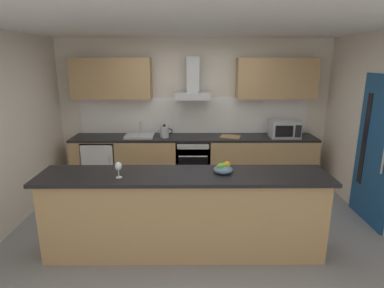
{
  "coord_description": "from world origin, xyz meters",
  "views": [
    {
      "loc": [
        -0.06,
        -3.92,
        2.22
      ],
      "look_at": [
        -0.04,
        0.49,
        1.05
      ],
      "focal_mm": 29.65,
      "sensor_mm": 36.0,
      "label": 1
    }
  ],
  "objects_px": {
    "microwave": "(285,129)",
    "range_hood": "(193,86)",
    "kettle": "(165,132)",
    "chopping_board": "(230,137)",
    "fruit_bowl": "(223,169)",
    "refrigerator": "(102,163)",
    "oven": "(193,161)",
    "sink": "(140,135)",
    "wine_glass": "(118,167)"
  },
  "relations": [
    {
      "from": "microwave",
      "to": "fruit_bowl",
      "type": "bearing_deg",
      "value": -122.0
    },
    {
      "from": "kettle",
      "to": "chopping_board",
      "type": "bearing_deg",
      "value": 0.49
    },
    {
      "from": "oven",
      "to": "chopping_board",
      "type": "xyz_separation_m",
      "value": [
        0.66,
        -0.02,
        0.45
      ]
    },
    {
      "from": "sink",
      "to": "wine_glass",
      "type": "xyz_separation_m",
      "value": [
        0.12,
        -2.24,
        0.18
      ]
    },
    {
      "from": "refrigerator",
      "to": "range_hood",
      "type": "distance_m",
      "value": 2.14
    },
    {
      "from": "microwave",
      "to": "sink",
      "type": "bearing_deg",
      "value": 179.13
    },
    {
      "from": "sink",
      "to": "refrigerator",
      "type": "bearing_deg",
      "value": -178.88
    },
    {
      "from": "sink",
      "to": "fruit_bowl",
      "type": "bearing_deg",
      "value": -58.76
    },
    {
      "from": "kettle",
      "to": "wine_glass",
      "type": "xyz_separation_m",
      "value": [
        -0.32,
        -2.2,
        0.11
      ]
    },
    {
      "from": "microwave",
      "to": "range_hood",
      "type": "relative_size",
      "value": 0.69
    },
    {
      "from": "oven",
      "to": "sink",
      "type": "bearing_deg",
      "value": 179.33
    },
    {
      "from": "sink",
      "to": "wine_glass",
      "type": "distance_m",
      "value": 2.26
    },
    {
      "from": "microwave",
      "to": "chopping_board",
      "type": "height_order",
      "value": "microwave"
    },
    {
      "from": "sink",
      "to": "wine_glass",
      "type": "height_order",
      "value": "wine_glass"
    },
    {
      "from": "chopping_board",
      "to": "wine_glass",
      "type": "bearing_deg",
      "value": -123.87
    },
    {
      "from": "range_hood",
      "to": "fruit_bowl",
      "type": "distance_m",
      "value": 2.36
    },
    {
      "from": "sink",
      "to": "range_hood",
      "type": "xyz_separation_m",
      "value": [
        0.94,
        0.12,
        0.86
      ]
    },
    {
      "from": "range_hood",
      "to": "chopping_board",
      "type": "xyz_separation_m",
      "value": [
        0.66,
        -0.15,
        -0.88
      ]
    },
    {
      "from": "refrigerator",
      "to": "chopping_board",
      "type": "height_order",
      "value": "chopping_board"
    },
    {
      "from": "sink",
      "to": "range_hood",
      "type": "height_order",
      "value": "range_hood"
    },
    {
      "from": "refrigerator",
      "to": "wine_glass",
      "type": "height_order",
      "value": "wine_glass"
    },
    {
      "from": "microwave",
      "to": "wine_glass",
      "type": "xyz_separation_m",
      "value": [
        -2.43,
        -2.21,
        0.06
      ]
    },
    {
      "from": "refrigerator",
      "to": "microwave",
      "type": "relative_size",
      "value": 1.7
    },
    {
      "from": "chopping_board",
      "to": "sink",
      "type": "bearing_deg",
      "value": 178.76
    },
    {
      "from": "microwave",
      "to": "fruit_bowl",
      "type": "xyz_separation_m",
      "value": [
        -1.28,
        -2.05,
        -0.02
      ]
    },
    {
      "from": "kettle",
      "to": "wine_glass",
      "type": "distance_m",
      "value": 2.23
    },
    {
      "from": "sink",
      "to": "chopping_board",
      "type": "height_order",
      "value": "sink"
    },
    {
      "from": "refrigerator",
      "to": "chopping_board",
      "type": "distance_m",
      "value": 2.36
    },
    {
      "from": "sink",
      "to": "chopping_board",
      "type": "relative_size",
      "value": 1.47
    },
    {
      "from": "oven",
      "to": "range_hood",
      "type": "height_order",
      "value": "range_hood"
    },
    {
      "from": "oven",
      "to": "wine_glass",
      "type": "distance_m",
      "value": 2.47
    },
    {
      "from": "sink",
      "to": "range_hood",
      "type": "bearing_deg",
      "value": 7.16
    },
    {
      "from": "fruit_bowl",
      "to": "chopping_board",
      "type": "relative_size",
      "value": 0.65
    },
    {
      "from": "oven",
      "to": "chopping_board",
      "type": "height_order",
      "value": "chopping_board"
    },
    {
      "from": "oven",
      "to": "fruit_bowl",
      "type": "xyz_separation_m",
      "value": [
        0.33,
        -2.08,
        0.57
      ]
    },
    {
      "from": "microwave",
      "to": "range_hood",
      "type": "distance_m",
      "value": 1.78
    },
    {
      "from": "refrigerator",
      "to": "sink",
      "type": "relative_size",
      "value": 1.7
    },
    {
      "from": "microwave",
      "to": "sink",
      "type": "xyz_separation_m",
      "value": [
        -2.55,
        0.04,
        -0.12
      ]
    },
    {
      "from": "wine_glass",
      "to": "chopping_board",
      "type": "distance_m",
      "value": 2.67
    },
    {
      "from": "oven",
      "to": "range_hood",
      "type": "relative_size",
      "value": 1.11
    },
    {
      "from": "microwave",
      "to": "range_hood",
      "type": "xyz_separation_m",
      "value": [
        -1.61,
        0.16,
        0.74
      ]
    },
    {
      "from": "oven",
      "to": "refrigerator",
      "type": "distance_m",
      "value": 1.65
    },
    {
      "from": "oven",
      "to": "refrigerator",
      "type": "bearing_deg",
      "value": -179.9
    },
    {
      "from": "fruit_bowl",
      "to": "kettle",
      "type": "bearing_deg",
      "value": 111.96
    },
    {
      "from": "microwave",
      "to": "wine_glass",
      "type": "distance_m",
      "value": 3.28
    },
    {
      "from": "oven",
      "to": "microwave",
      "type": "distance_m",
      "value": 1.71
    },
    {
      "from": "microwave",
      "to": "kettle",
      "type": "height_order",
      "value": "microwave"
    },
    {
      "from": "refrigerator",
      "to": "fruit_bowl",
      "type": "distance_m",
      "value": 2.93
    },
    {
      "from": "kettle",
      "to": "chopping_board",
      "type": "relative_size",
      "value": 0.85
    },
    {
      "from": "chopping_board",
      "to": "kettle",
      "type": "bearing_deg",
      "value": -179.51
    }
  ]
}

